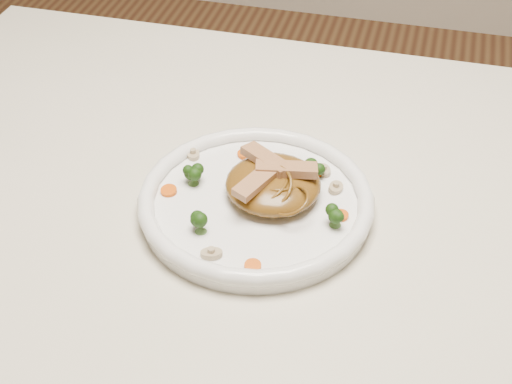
# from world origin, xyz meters

# --- Properties ---
(table) EXTENTS (1.20, 0.80, 0.75)m
(table) POSITION_xyz_m (0.00, 0.00, 0.65)
(table) COLOR beige
(table) RESTS_ON ground
(plate) EXTENTS (0.33, 0.33, 0.02)m
(plate) POSITION_xyz_m (-0.04, -0.02, 0.76)
(plate) COLOR white
(plate) RESTS_ON table
(noodle_mound) EXTENTS (0.14, 0.14, 0.04)m
(noodle_mound) POSITION_xyz_m (-0.03, -0.01, 0.78)
(noodle_mound) COLOR brown
(noodle_mound) RESTS_ON plate
(chicken_a) EXTENTS (0.08, 0.04, 0.01)m
(chicken_a) POSITION_xyz_m (-0.01, -0.00, 0.80)
(chicken_a) COLOR tan
(chicken_a) RESTS_ON noodle_mound
(chicken_b) EXTENTS (0.07, 0.06, 0.01)m
(chicken_b) POSITION_xyz_m (-0.04, 0.01, 0.80)
(chicken_b) COLOR tan
(chicken_b) RESTS_ON noodle_mound
(chicken_c) EXTENTS (0.05, 0.07, 0.01)m
(chicken_c) POSITION_xyz_m (-0.04, -0.03, 0.80)
(chicken_c) COLOR tan
(chicken_c) RESTS_ON noodle_mound
(broccoli_0) EXTENTS (0.03, 0.03, 0.03)m
(broccoli_0) POSITION_xyz_m (0.01, 0.04, 0.78)
(broccoli_0) COLOR #1C3F0D
(broccoli_0) RESTS_ON plate
(broccoli_1) EXTENTS (0.03, 0.03, 0.03)m
(broccoli_1) POSITION_xyz_m (-0.13, -0.01, 0.78)
(broccoli_1) COLOR #1C3F0D
(broccoli_1) RESTS_ON plate
(broccoli_2) EXTENTS (0.03, 0.03, 0.03)m
(broccoli_2) POSITION_xyz_m (-0.09, -0.09, 0.78)
(broccoli_2) COLOR #1C3F0D
(broccoli_2) RESTS_ON plate
(broccoli_3) EXTENTS (0.03, 0.03, 0.03)m
(broccoli_3) POSITION_xyz_m (0.05, -0.04, 0.78)
(broccoli_3) COLOR #1C3F0D
(broccoli_3) RESTS_ON plate
(carrot_0) EXTENTS (0.02, 0.02, 0.00)m
(carrot_0) POSITION_xyz_m (0.02, 0.05, 0.77)
(carrot_0) COLOR #D84E07
(carrot_0) RESTS_ON plate
(carrot_1) EXTENTS (0.03, 0.03, 0.00)m
(carrot_1) POSITION_xyz_m (-0.15, -0.04, 0.77)
(carrot_1) COLOR #D84E07
(carrot_1) RESTS_ON plate
(carrot_2) EXTENTS (0.02, 0.02, 0.00)m
(carrot_2) POSITION_xyz_m (0.06, -0.03, 0.77)
(carrot_2) COLOR #D84E07
(carrot_2) RESTS_ON plate
(carrot_3) EXTENTS (0.03, 0.03, 0.00)m
(carrot_3) POSITION_xyz_m (-0.08, 0.06, 0.77)
(carrot_3) COLOR #D84E07
(carrot_3) RESTS_ON plate
(carrot_4) EXTENTS (0.02, 0.02, 0.00)m
(carrot_4) POSITION_xyz_m (-0.02, -0.13, 0.77)
(carrot_4) COLOR #D84E07
(carrot_4) RESTS_ON plate
(mushroom_0) EXTENTS (0.03, 0.03, 0.01)m
(mushroom_0) POSITION_xyz_m (-0.07, -0.13, 0.77)
(mushroom_0) COLOR beige
(mushroom_0) RESTS_ON plate
(mushroom_1) EXTENTS (0.03, 0.03, 0.01)m
(mushroom_1) POSITION_xyz_m (0.04, 0.02, 0.77)
(mushroom_1) COLOR beige
(mushroom_1) RESTS_ON plate
(mushroom_2) EXTENTS (0.03, 0.03, 0.01)m
(mushroom_2) POSITION_xyz_m (-0.14, 0.04, 0.77)
(mushroom_2) COLOR beige
(mushroom_2) RESTS_ON plate
(mushroom_3) EXTENTS (0.03, 0.03, 0.01)m
(mushroom_3) POSITION_xyz_m (0.02, 0.05, 0.77)
(mushroom_3) COLOR beige
(mushroom_3) RESTS_ON plate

